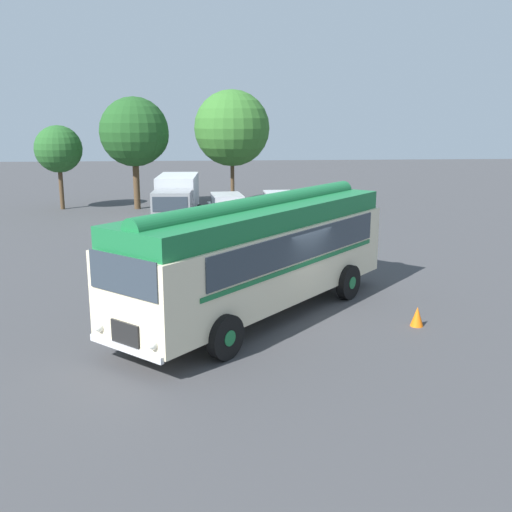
% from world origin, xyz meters
% --- Properties ---
extents(ground_plane, '(120.00, 120.00, 0.00)m').
position_xyz_m(ground_plane, '(0.00, 0.00, 0.00)').
color(ground_plane, '#3D3D3F').
extents(vintage_bus, '(8.54, 9.15, 3.49)m').
position_xyz_m(vintage_bus, '(-0.91, -0.16, 1.89)').
color(vintage_bus, beige).
rests_on(vintage_bus, ground).
extents(car_near_left, '(2.29, 4.36, 1.66)m').
position_xyz_m(car_near_left, '(-1.38, 14.20, 0.85)').
color(car_near_left, '#B7BABF').
rests_on(car_near_left, ground).
extents(car_mid_left, '(2.06, 4.25, 1.66)m').
position_xyz_m(car_mid_left, '(1.40, 14.71, 0.85)').
color(car_mid_left, '#B7BABF').
rests_on(car_mid_left, ground).
extents(box_van, '(2.54, 5.86, 2.50)m').
position_xyz_m(box_van, '(-4.05, 15.18, 1.36)').
color(box_van, '#B2B7BC').
rests_on(box_van, ground).
extents(tree_far_left, '(2.84, 2.84, 5.08)m').
position_xyz_m(tree_far_left, '(-11.30, 20.79, 3.66)').
color(tree_far_left, '#4C3823').
rests_on(tree_far_left, ground).
extents(tree_left_of_centre, '(4.16, 4.15, 6.75)m').
position_xyz_m(tree_left_of_centre, '(-6.62, 20.49, 4.60)').
color(tree_left_of_centre, '#4C3823').
rests_on(tree_left_of_centre, ground).
extents(tree_centre, '(4.76, 4.76, 7.24)m').
position_xyz_m(tree_centre, '(-0.89, 21.78, 4.90)').
color(tree_centre, '#4C3823').
rests_on(tree_centre, ground).
extents(traffic_cone, '(0.36, 0.36, 0.55)m').
position_xyz_m(traffic_cone, '(3.33, -1.46, 0.28)').
color(traffic_cone, orange).
rests_on(traffic_cone, ground).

